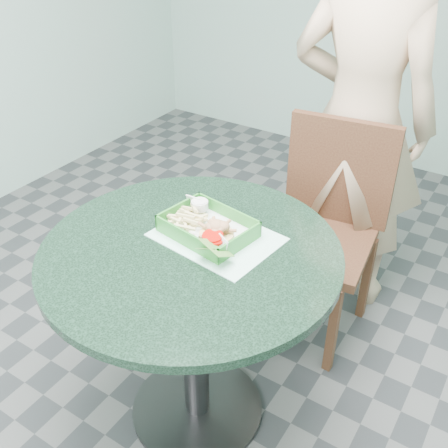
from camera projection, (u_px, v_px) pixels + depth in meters
The scene contains 10 objects.
floor at pixel (197, 409), 2.03m from camera, with size 4.00×5.00×0.02m, color #303335.
cafe_table at pixel (193, 295), 1.71m from camera, with size 0.93×0.93×0.75m.
dining_chair at pixel (325, 217), 2.19m from camera, with size 0.45×0.45×0.93m.
diner_person at pixel (364, 91), 2.12m from camera, with size 0.73×0.48×2.00m, color tan.
placemat at pixel (217, 242), 1.66m from camera, with size 0.37×0.28×0.00m, color #AAE8D3.
food_basket at pixel (208, 235), 1.67m from camera, with size 0.27×0.20×0.06m.
crab_sandwich at pixel (219, 234), 1.62m from camera, with size 0.11×0.11×0.07m.
fries_pile at pixel (185, 225), 1.68m from camera, with size 0.10×0.11×0.04m, color #DCCC88, non-canonical shape.
sauce_ramekin at pixel (195, 211), 1.73m from camera, with size 0.06×0.06×0.03m.
garnish_cup at pixel (219, 248), 1.57m from camera, with size 0.11×0.11×0.05m.
Camera 1 is at (0.79, -1.04, 1.71)m, focal length 42.00 mm.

